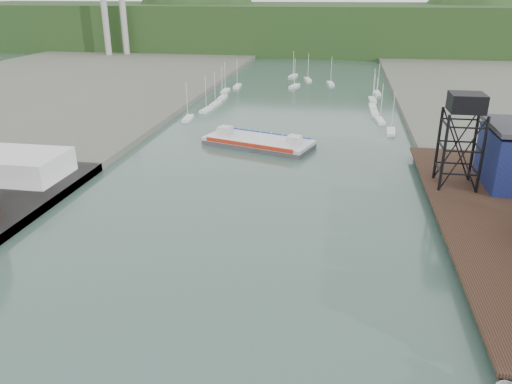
% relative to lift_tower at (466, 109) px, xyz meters
% --- Properties ---
extents(east_pier, '(14.00, 70.00, 2.45)m').
position_rel_lift_tower_xyz_m(east_pier, '(2.00, -13.00, -13.75)').
color(east_pier, black).
rests_on(east_pier, ground).
extents(white_shed, '(18.00, 12.00, 4.50)m').
position_rel_lift_tower_xyz_m(white_shed, '(-79.00, -8.00, -11.80)').
color(white_shed, silver).
rests_on(white_shed, west_quay).
extents(lift_tower, '(6.50, 6.50, 16.00)m').
position_rel_lift_tower_xyz_m(lift_tower, '(0.00, 0.00, 0.00)').
color(lift_tower, black).
rests_on(lift_tower, east_pier).
extents(marina_sailboats, '(57.71, 92.65, 0.90)m').
position_rel_lift_tower_xyz_m(marina_sailboats, '(-34.92, 80.46, -15.30)').
color(marina_sailboats, silver).
rests_on(marina_sailboats, ground).
extents(distant_hills, '(500.00, 120.00, 80.00)m').
position_rel_lift_tower_xyz_m(distant_hills, '(-38.98, 243.35, -5.27)').
color(distant_hills, black).
rests_on(distant_hills, ground).
extents(chain_ferry, '(26.86, 17.18, 3.60)m').
position_rel_lift_tower_xyz_m(chain_ferry, '(-38.80, 24.20, -14.61)').
color(chain_ferry, '#444346').
rests_on(chain_ferry, ground).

